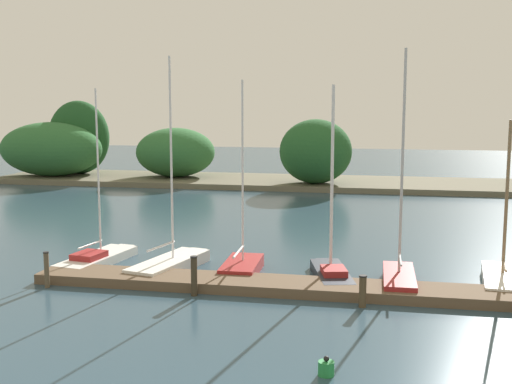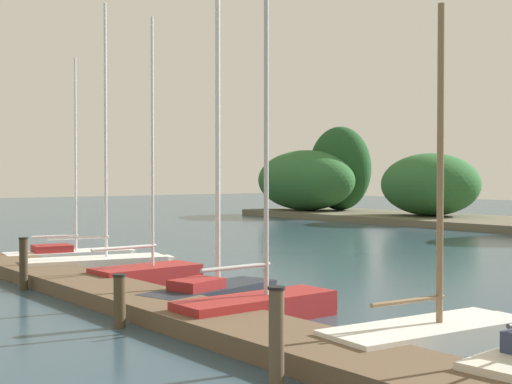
{
  "view_description": "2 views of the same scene",
  "coord_description": "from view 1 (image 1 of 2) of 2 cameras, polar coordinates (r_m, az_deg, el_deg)",
  "views": [
    {
      "loc": [
        0.64,
        -9.48,
        6.45
      ],
      "look_at": [
        -3.91,
        13.57,
        3.15
      ],
      "focal_mm": 45.53,
      "sensor_mm": 36.0,
      "label": 1
    },
    {
      "loc": [
        12.38,
        4.24,
        2.93
      ],
      "look_at": [
        0.34,
        13.7,
        2.57
      ],
      "focal_mm": 49.74,
      "sensor_mm": 36.0,
      "label": 2
    }
  ],
  "objects": [
    {
      "name": "dock_pier",
      "position": [
        22.21,
        9.15,
        -8.52
      ],
      "size": [
        22.84,
        1.8,
        0.35
      ],
      "color": "brown",
      "rests_on": "ground"
    },
    {
      "name": "far_shore",
      "position": [
        48.95,
        12.19,
        3.38
      ],
      "size": [
        59.98,
        8.57,
        7.12
      ],
      "color": "#66604C",
      "rests_on": "ground"
    },
    {
      "name": "sailboat_0",
      "position": [
        26.82,
        -13.69,
        -5.57
      ],
      "size": [
        1.96,
        4.48,
        6.95
      ],
      "rotation": [
        0.0,
        0.0,
        1.41
      ],
      "color": "white",
      "rests_on": "ground"
    },
    {
      "name": "sailboat_1",
      "position": [
        25.32,
        -7.44,
        -6.11
      ],
      "size": [
        2.25,
        4.55,
        8.11
      ],
      "rotation": [
        0.0,
        0.0,
        1.33
      ],
      "color": "white",
      "rests_on": "ground"
    },
    {
      "name": "sailboat_2",
      "position": [
        24.64,
        -1.2,
        -6.42
      ],
      "size": [
        1.36,
        3.29,
        7.23
      ],
      "rotation": [
        0.0,
        0.0,
        1.6
      ],
      "color": "maroon",
      "rests_on": "ground"
    },
    {
      "name": "sailboat_3",
      "position": [
        23.91,
        6.63,
        -6.78
      ],
      "size": [
        1.95,
        4.04,
        7.03
      ],
      "rotation": [
        0.0,
        0.0,
        1.81
      ],
      "color": "#232833",
      "rests_on": "ground"
    },
    {
      "name": "sailboat_4",
      "position": [
        23.41,
        12.45,
        -7.19
      ],
      "size": [
        1.11,
        3.75,
        8.21
      ],
      "rotation": [
        0.0,
        0.0,
        1.58
      ],
      "color": "maroon",
      "rests_on": "ground"
    },
    {
      "name": "sailboat_5",
      "position": [
        24.63,
        20.85,
        -7.0
      ],
      "size": [
        1.72,
        4.16,
        5.82
      ],
      "rotation": [
        0.0,
        0.0,
        1.46
      ],
      "color": "white",
      "rests_on": "ground"
    },
    {
      "name": "mooring_piling_0",
      "position": [
        23.84,
        -17.92,
        -6.5
      ],
      "size": [
        0.2,
        0.2,
        1.27
      ],
      "color": "brown",
      "rests_on": "ground"
    },
    {
      "name": "mooring_piling_1",
      "position": [
        21.86,
        -5.46,
        -7.34
      ],
      "size": [
        0.24,
        0.24,
        1.35
      ],
      "color": "#3D3323",
      "rests_on": "ground"
    },
    {
      "name": "mooring_piling_2",
      "position": [
        20.9,
        9.35,
        -8.59
      ],
      "size": [
        0.26,
        0.26,
        1.03
      ],
      "color": "#4C3D28",
      "rests_on": "ground"
    },
    {
      "name": "channel_buoy_0",
      "position": [
        15.99,
        6.18,
        -15.12
      ],
      "size": [
        0.39,
        0.39,
        0.48
      ],
      "color": "#23843D",
      "rests_on": "ground"
    }
  ]
}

